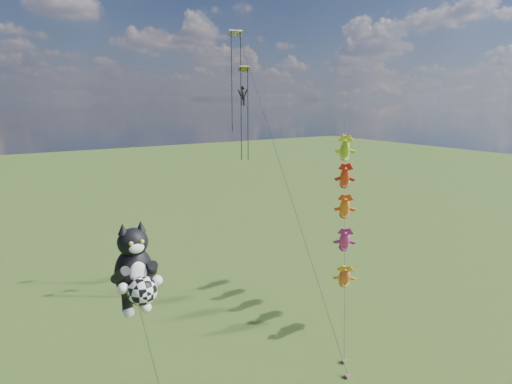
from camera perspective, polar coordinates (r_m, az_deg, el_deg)
cat_kite_rig at (r=25.67m, az=-15.74°, el=-10.12°), size 2.60×4.22×11.91m
fish_windsock_rig at (r=38.25m, az=11.75°, el=-2.10°), size 10.71×11.99×16.58m
parafoil_rig at (r=38.74m, az=-1.59°, el=12.93°), size 2.08×17.53×25.29m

